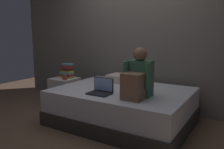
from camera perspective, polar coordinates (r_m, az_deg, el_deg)
ground_plane at (r=3.52m, az=-2.81°, el=-12.56°), size 8.00×8.00×0.00m
wall_back at (r=4.29m, az=6.25°, el=9.94°), size 5.60×0.10×2.70m
bed at (r=3.57m, az=2.58°, el=-7.79°), size 2.00×1.50×0.52m
nightstand at (r=4.41m, az=-11.60°, el=-4.36°), size 0.44×0.46×0.54m
person_sitting at (r=3.03m, az=6.42°, el=-1.01°), size 0.39×0.44×0.66m
laptop at (r=3.23m, az=-2.74°, el=-3.80°), size 0.32×0.23×0.22m
pillow at (r=3.97m, az=3.07°, el=-1.05°), size 0.56×0.36×0.13m
book_stack at (r=4.35m, az=-11.04°, el=0.83°), size 0.23×0.17×0.27m
mug at (r=4.17m, az=-11.57°, el=-0.72°), size 0.08×0.08×0.09m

